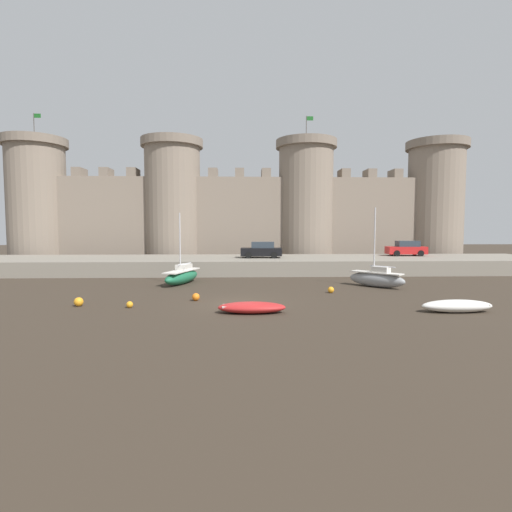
# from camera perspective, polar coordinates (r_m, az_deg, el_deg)

# --- Properties ---
(ground_plane) EXTENTS (160.00, 160.00, 0.00)m
(ground_plane) POSITION_cam_1_polar(r_m,az_deg,el_deg) (23.41, -2.60, -6.90)
(ground_plane) COLOR #382D23
(quay_road) EXTENTS (62.14, 10.00, 1.40)m
(quay_road) POSITION_cam_1_polar(r_m,az_deg,el_deg) (40.64, -2.38, -1.21)
(quay_road) COLOR gray
(quay_road) RESTS_ON ground
(castle) EXTENTS (57.74, 7.60, 18.35)m
(castle) POSITION_cam_1_polar(r_m,az_deg,el_deg) (50.65, -2.34, 6.95)
(castle) COLOR gray
(castle) RESTS_ON ground
(rowboat_midflat_right) EXTENTS (3.78, 1.18, 0.66)m
(rowboat_midflat_right) POSITION_cam_1_polar(r_m,az_deg,el_deg) (23.71, 26.80, -6.35)
(rowboat_midflat_right) COLOR silver
(rowboat_midflat_right) RESTS_ON ground
(rowboat_foreground_centre) EXTENTS (3.58, 1.44, 0.58)m
(rowboat_foreground_centre) POSITION_cam_1_polar(r_m,az_deg,el_deg) (21.01, -0.62, -7.32)
(rowboat_foreground_centre) COLOR red
(rowboat_foreground_centre) RESTS_ON ground
(sailboat_near_channel_left) EXTENTS (2.79, 5.25, 5.60)m
(sailboat_near_channel_left) POSITION_cam_1_polar(r_m,az_deg,el_deg) (32.19, -10.52, -2.80)
(sailboat_near_channel_left) COLOR #1E6B47
(sailboat_near_channel_left) RESTS_ON ground
(sailboat_foreground_right) EXTENTS (3.84, 3.90, 5.95)m
(sailboat_foreground_right) POSITION_cam_1_polar(r_m,az_deg,el_deg) (31.21, 16.87, -3.07)
(sailboat_foreground_right) COLOR gray
(sailboat_foreground_right) RESTS_ON ground
(mooring_buoy_mid_mud) EXTENTS (0.47, 0.47, 0.47)m
(mooring_buoy_mid_mud) POSITION_cam_1_polar(r_m,az_deg,el_deg) (24.71, -8.59, -5.81)
(mooring_buoy_mid_mud) COLOR orange
(mooring_buoy_mid_mud) RESTS_ON ground
(mooring_buoy_near_channel) EXTENTS (0.37, 0.37, 0.37)m
(mooring_buoy_near_channel) POSITION_cam_1_polar(r_m,az_deg,el_deg) (23.43, -17.60, -6.63)
(mooring_buoy_near_channel) COLOR orange
(mooring_buoy_near_channel) RESTS_ON ground
(mooring_buoy_near_shore) EXTENTS (0.51, 0.51, 0.51)m
(mooring_buoy_near_shore) POSITION_cam_1_polar(r_m,az_deg,el_deg) (24.87, -24.01, -6.00)
(mooring_buoy_near_shore) COLOR orange
(mooring_buoy_near_shore) RESTS_ON ground
(mooring_buoy_off_centre) EXTENTS (0.43, 0.43, 0.43)m
(mooring_buoy_off_centre) POSITION_cam_1_polar(r_m,az_deg,el_deg) (27.78, 10.65, -4.77)
(mooring_buoy_off_centre) COLOR orange
(mooring_buoy_off_centre) RESTS_ON ground
(car_quay_centre_east) EXTENTS (4.16, 2.00, 1.62)m
(car_quay_centre_east) POSITION_cam_1_polar(r_m,az_deg,el_deg) (40.25, 0.80, 0.85)
(car_quay_centre_east) COLOR black
(car_quay_centre_east) RESTS_ON quay_road
(car_quay_west) EXTENTS (4.16, 2.00, 1.62)m
(car_quay_west) POSITION_cam_1_polar(r_m,az_deg,el_deg) (46.03, 20.69, 1.00)
(car_quay_west) COLOR red
(car_quay_west) RESTS_ON quay_road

